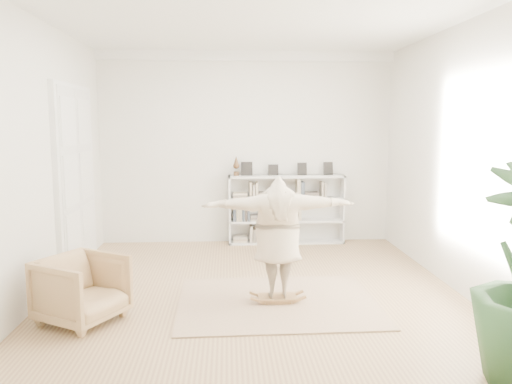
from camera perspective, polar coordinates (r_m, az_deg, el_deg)
floor at (r=6.89m, az=-0.09°, el=-11.41°), size 6.00×6.00×0.00m
room_shell at (r=9.52m, az=-1.11°, el=15.31°), size 6.00×6.00×6.00m
doors at (r=8.19m, az=-19.88°, el=1.25°), size 0.09×1.78×2.92m
bookshelf at (r=9.52m, az=3.44°, el=-2.07°), size 2.20×0.35×1.64m
armchair at (r=6.16m, az=-19.26°, el=-10.45°), size 1.15×1.14×0.77m
rug at (r=6.53m, az=2.45°, el=-12.42°), size 2.53×2.04×0.02m
rocker_board at (r=6.52m, az=2.46°, el=-11.96°), size 0.49×0.30×0.10m
person at (r=6.28m, az=2.50°, el=-4.84°), size 1.90×0.55×1.54m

